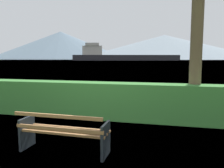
# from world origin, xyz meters

# --- Properties ---
(ground_plane) EXTENTS (1400.00, 1400.00, 0.00)m
(ground_plane) POSITION_xyz_m (0.00, 0.00, 0.00)
(ground_plane) COLOR #567A38
(water_surface) EXTENTS (620.00, 620.00, 0.00)m
(water_surface) POSITION_xyz_m (0.00, 308.15, 0.00)
(water_surface) COLOR slate
(water_surface) RESTS_ON ground_plane
(park_bench) EXTENTS (1.87, 0.62, 0.87)m
(park_bench) POSITION_xyz_m (-0.00, -0.06, 0.43)
(park_bench) COLOR olive
(park_bench) RESTS_ON ground_plane
(hedge_row) EXTENTS (9.46, 0.72, 1.16)m
(hedge_row) POSITION_xyz_m (0.00, 2.73, 0.58)
(hedge_row) COLOR #387A33
(hedge_row) RESTS_ON ground_plane
(cargo_ship_large) EXTENTS (104.91, 42.78, 17.11)m
(cargo_ship_large) POSITION_xyz_m (-43.49, 214.81, 4.78)
(cargo_ship_large) COLOR #232328
(cargo_ship_large) RESTS_ON water_surface
(distant_hills) EXTENTS (963.32, 436.03, 89.45)m
(distant_hills) POSITION_xyz_m (43.14, 568.44, 37.54)
(distant_hills) COLOR slate
(distant_hills) RESTS_ON ground_plane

